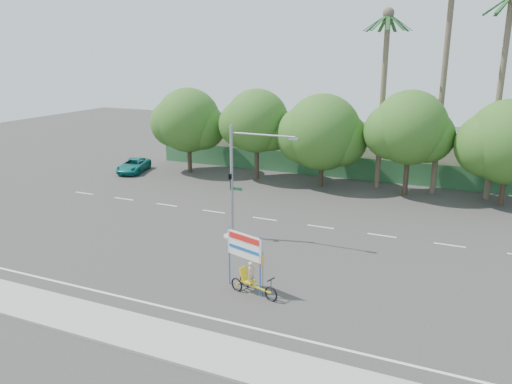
% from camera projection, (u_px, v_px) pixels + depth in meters
% --- Properties ---
extents(ground, '(120.00, 120.00, 0.00)m').
position_uv_depth(ground, '(241.00, 268.00, 26.62)').
color(ground, '#33302D').
rests_on(ground, ground).
extents(sidewalk_near, '(50.00, 2.40, 0.12)m').
position_uv_depth(sidewalk_near, '(161.00, 339.00, 20.00)').
color(sidewalk_near, gray).
rests_on(sidewalk_near, ground).
extents(fence, '(38.00, 0.08, 2.00)m').
position_uv_depth(fence, '(343.00, 167.00, 45.27)').
color(fence, '#336B3D').
rests_on(fence, ground).
extents(building_left, '(12.00, 8.00, 4.00)m').
position_uv_depth(building_left, '(261.00, 141.00, 52.85)').
color(building_left, beige).
rests_on(building_left, ground).
extents(building_right, '(14.00, 8.00, 3.60)m').
position_uv_depth(building_right, '(441.00, 157.00, 45.91)').
color(building_right, beige).
rests_on(building_right, ground).
extents(tree_far_left, '(7.14, 6.00, 7.96)m').
position_uv_depth(tree_far_left, '(188.00, 122.00, 46.63)').
color(tree_far_left, '#473828').
rests_on(tree_far_left, ground).
extents(tree_left, '(6.66, 5.60, 8.07)m').
position_uv_depth(tree_left, '(256.00, 123.00, 43.82)').
color(tree_left, '#473828').
rests_on(tree_left, ground).
extents(tree_center, '(7.62, 6.40, 7.85)m').
position_uv_depth(tree_center, '(322.00, 134.00, 41.66)').
color(tree_center, '#473828').
rests_on(tree_center, ground).
extents(tree_right, '(6.90, 5.80, 8.36)m').
position_uv_depth(tree_right, '(409.00, 130.00, 38.73)').
color(tree_right, '#473828').
rests_on(tree_right, ground).
extents(tree_far_right, '(7.38, 6.20, 7.94)m').
position_uv_depth(tree_far_right, '(508.00, 144.00, 36.17)').
color(tree_far_right, '#473828').
rests_on(tree_far_right, ground).
extents(palm_tall, '(3.73, 3.79, 17.45)m').
position_uv_depth(palm_tall, '(445.00, 61.00, 37.83)').
color(palm_tall, '#70604C').
rests_on(palm_tall, ground).
extents(palm_mid, '(3.73, 3.79, 15.45)m').
position_uv_depth(palm_mid, '(502.00, 76.00, 36.56)').
color(palm_mid, '#70604C').
rests_on(palm_mid, ground).
extents(palm_short, '(3.73, 3.79, 14.45)m').
position_uv_depth(palm_short, '(384.00, 81.00, 40.01)').
color(palm_short, '#70604C').
rests_on(palm_short, ground).
extents(traffic_signal, '(4.72, 1.10, 7.00)m').
position_uv_depth(traffic_signal, '(236.00, 193.00, 30.18)').
color(traffic_signal, gray).
rests_on(traffic_signal, ground).
extents(trike_billboard, '(2.97, 1.26, 3.04)m').
position_uv_depth(trike_billboard, '(249.00, 268.00, 23.70)').
color(trike_billboard, black).
rests_on(trike_billboard, ground).
extents(pickup_truck, '(3.29, 5.02, 1.28)m').
position_uv_depth(pickup_truck, '(134.00, 165.00, 47.64)').
color(pickup_truck, '#0F6F69').
rests_on(pickup_truck, ground).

